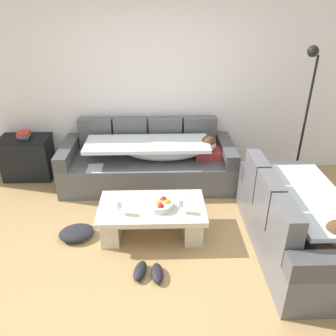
% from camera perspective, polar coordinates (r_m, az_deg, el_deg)
% --- Properties ---
extents(ground_plane, '(14.00, 14.00, 0.00)m').
position_cam_1_polar(ground_plane, '(3.68, -0.62, -15.05)').
color(ground_plane, '#AA8554').
extents(back_wall, '(9.00, 0.10, 2.70)m').
position_cam_1_polar(back_wall, '(5.00, -1.21, 14.30)').
color(back_wall, white).
rests_on(back_wall, ground_plane).
extents(couch_along_wall, '(2.43, 0.92, 0.88)m').
position_cam_1_polar(couch_along_wall, '(4.85, -2.94, 0.99)').
color(couch_along_wall, '#56565A').
rests_on(couch_along_wall, ground_plane).
extents(couch_near_window, '(0.92, 1.83, 0.88)m').
position_cam_1_polar(couch_near_window, '(3.84, 21.32, -8.81)').
color(couch_near_window, '#56565A').
rests_on(couch_near_window, ground_plane).
extents(coffee_table, '(1.20, 0.68, 0.38)m').
position_cam_1_polar(coffee_table, '(3.87, -2.74, -8.18)').
color(coffee_table, beige).
rests_on(coffee_table, ground_plane).
extents(fruit_bowl, '(0.28, 0.28, 0.10)m').
position_cam_1_polar(fruit_bowl, '(3.72, -1.28, -6.27)').
color(fruit_bowl, silver).
rests_on(fruit_bowl, coffee_table).
extents(wine_glass_near_left, '(0.07, 0.07, 0.17)m').
position_cam_1_polar(wine_glass_near_left, '(3.63, -8.38, -6.17)').
color(wine_glass_near_left, silver).
rests_on(wine_glass_near_left, coffee_table).
extents(wine_glass_near_right, '(0.07, 0.07, 0.17)m').
position_cam_1_polar(wine_glass_near_right, '(3.62, 2.10, -5.99)').
color(wine_glass_near_right, silver).
rests_on(wine_glass_near_right, coffee_table).
extents(open_magazine, '(0.28, 0.21, 0.01)m').
position_cam_1_polar(open_magazine, '(3.84, 0.73, -5.74)').
color(open_magazine, white).
rests_on(open_magazine, coffee_table).
extents(side_cabinet, '(0.72, 0.44, 0.64)m').
position_cam_1_polar(side_cabinet, '(5.42, -22.76, 1.64)').
color(side_cabinet, black).
rests_on(side_cabinet, ground_plane).
extents(book_stack_on_cabinet, '(0.18, 0.21, 0.09)m').
position_cam_1_polar(book_stack_on_cabinet, '(5.28, -23.33, 5.22)').
color(book_stack_on_cabinet, '#2D569E').
rests_on(book_stack_on_cabinet, side_cabinet).
extents(floor_lamp, '(0.33, 0.31, 1.95)m').
position_cam_1_polar(floor_lamp, '(4.85, 22.25, 9.00)').
color(floor_lamp, black).
rests_on(floor_lamp, ground_plane).
extents(pair_of_shoes, '(0.33, 0.32, 0.09)m').
position_cam_1_polar(pair_of_shoes, '(3.48, -3.32, -17.27)').
color(pair_of_shoes, black).
rests_on(pair_of_shoes, ground_plane).
extents(crumpled_garment, '(0.46, 0.40, 0.12)m').
position_cam_1_polar(crumpled_garment, '(4.05, -15.28, -10.60)').
color(crumpled_garment, '#232328').
rests_on(crumpled_garment, ground_plane).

